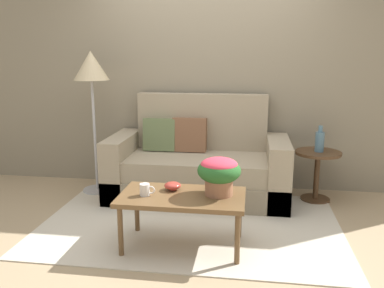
{
  "coord_description": "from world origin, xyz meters",
  "views": [
    {
      "loc": [
        0.53,
        -3.41,
        1.56
      ],
      "look_at": [
        -0.0,
        0.2,
        0.74
      ],
      "focal_mm": 37.8,
      "sensor_mm": 36.0,
      "label": 1
    }
  ],
  "objects": [
    {
      "name": "side_table",
      "position": [
        1.24,
        0.89,
        0.38
      ],
      "size": [
        0.48,
        0.48,
        0.55
      ],
      "color": "#4C331E",
      "rests_on": "ground"
    },
    {
      "name": "table_vase",
      "position": [
        1.25,
        0.88,
        0.66
      ],
      "size": [
        0.09,
        0.09,
        0.28
      ],
      "color": "slate",
      "rests_on": "side_table"
    },
    {
      "name": "snack_bowl",
      "position": [
        -0.1,
        -0.28,
        0.49
      ],
      "size": [
        0.14,
        0.14,
        0.07
      ],
      "color": "#B2382D",
      "rests_on": "coffee_table"
    },
    {
      "name": "area_rug",
      "position": [
        0.0,
        0.07,
        0.01
      ],
      "size": [
        2.74,
        1.78,
        0.01
      ],
      "primitive_type": "cube",
      "color": "beige",
      "rests_on": "ground"
    },
    {
      "name": "coffee_table",
      "position": [
        0.0,
        -0.38,
        0.4
      ],
      "size": [
        1.01,
        0.56,
        0.45
      ],
      "color": "brown",
      "rests_on": "ground"
    },
    {
      "name": "coffee_mug",
      "position": [
        -0.29,
        -0.44,
        0.5
      ],
      "size": [
        0.12,
        0.08,
        0.1
      ],
      "color": "white",
      "rests_on": "coffee_table"
    },
    {
      "name": "potted_plant",
      "position": [
        0.29,
        -0.33,
        0.64
      ],
      "size": [
        0.35,
        0.35,
        0.3
      ],
      "color": "#A36B4C",
      "rests_on": "coffee_table"
    },
    {
      "name": "floor_lamp",
      "position": [
        -1.2,
        0.83,
        1.32
      ],
      "size": [
        0.38,
        0.38,
        1.59
      ],
      "color": "#B2B2B7",
      "rests_on": "ground"
    },
    {
      "name": "ground_plane",
      "position": [
        0.0,
        0.0,
        0.0
      ],
      "size": [
        14.0,
        14.0,
        0.0
      ],
      "primitive_type": "plane",
      "color": "tan"
    },
    {
      "name": "couch",
      "position": [
        -0.03,
        0.84,
        0.34
      ],
      "size": [
        1.93,
        0.88,
        1.11
      ],
      "color": "gray",
      "rests_on": "ground"
    },
    {
      "name": "wall_back",
      "position": [
        0.0,
        1.31,
        1.38
      ],
      "size": [
        6.4,
        0.12,
        2.75
      ],
      "primitive_type": "cube",
      "color": "gray",
      "rests_on": "ground"
    }
  ]
}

